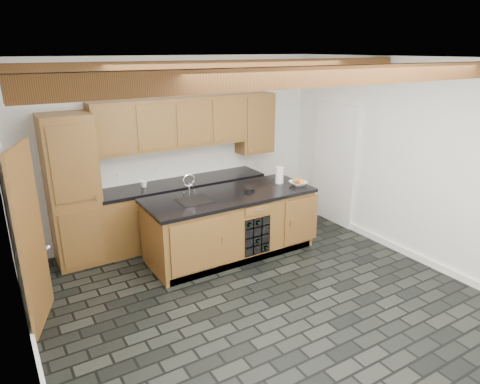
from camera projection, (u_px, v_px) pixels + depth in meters
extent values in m
plane|color=black|center=(262.00, 300.00, 5.19)|extent=(5.00, 5.00, 0.00)
plane|color=white|center=(176.00, 148.00, 6.77)|extent=(5.00, 0.00, 5.00)
plane|color=white|center=(13.00, 240.00, 3.51)|extent=(0.00, 5.00, 5.00)
plane|color=white|center=(412.00, 161.00, 5.97)|extent=(0.00, 5.00, 5.00)
plane|color=white|center=(267.00, 59.00, 4.29)|extent=(5.00, 5.00, 0.00)
cube|color=#593517|center=(354.00, 75.00, 3.35)|extent=(4.90, 0.15, 0.15)
cube|color=#593517|center=(237.00, 67.00, 4.81)|extent=(4.90, 0.15, 0.15)
cube|color=white|center=(41.00, 373.00, 3.95)|extent=(0.04, 5.00, 0.10)
cube|color=white|center=(400.00, 249.00, 6.39)|extent=(0.04, 5.00, 0.10)
cube|color=white|center=(12.00, 228.00, 4.70)|extent=(0.06, 0.94, 2.04)
cube|color=brown|center=(31.00, 238.00, 4.50)|extent=(0.31, 0.77, 2.00)
cube|color=white|center=(334.00, 164.00, 7.29)|extent=(0.06, 0.98, 2.04)
cube|color=black|center=(335.00, 165.00, 7.31)|extent=(0.02, 0.86, 1.96)
cube|color=brown|center=(73.00, 191.00, 5.83)|extent=(0.65, 0.60, 2.10)
cube|color=brown|center=(184.00, 211.00, 6.82)|extent=(2.60, 0.60, 0.88)
cube|color=black|center=(183.00, 183.00, 6.67)|extent=(2.64, 0.62, 0.05)
cube|color=white|center=(175.00, 161.00, 6.81)|extent=(2.60, 0.02, 0.52)
cube|color=brown|center=(171.00, 123.00, 6.43)|extent=(2.40, 0.35, 0.75)
cube|color=brown|center=(254.00, 123.00, 7.20)|extent=(0.60, 0.35, 1.00)
cube|color=brown|center=(230.00, 225.00, 6.25)|extent=(2.40, 0.90, 0.88)
cube|color=black|center=(230.00, 195.00, 6.10)|extent=(2.46, 0.96, 0.05)
cube|color=brown|center=(200.00, 246.00, 5.51)|extent=(0.80, 0.02, 0.70)
cube|color=brown|center=(301.00, 220.00, 6.33)|extent=(0.60, 0.02, 0.70)
cube|color=black|center=(252.00, 233.00, 6.10)|extent=(0.42, 0.30, 0.56)
cylinder|color=black|center=(261.00, 245.00, 6.20)|extent=(0.07, 0.26, 0.07)
cylinder|color=black|center=(253.00, 238.00, 6.09)|extent=(0.07, 0.26, 0.07)
cylinder|color=black|center=(254.00, 220.00, 6.00)|extent=(0.07, 0.26, 0.07)
cylinder|color=black|center=(245.00, 222.00, 5.93)|extent=(0.07, 0.26, 0.07)
cube|color=black|center=(195.00, 201.00, 5.82)|extent=(0.45, 0.40, 0.02)
cylinder|color=silver|center=(189.00, 190.00, 5.94)|extent=(0.02, 0.02, 0.20)
torus|color=silver|center=(189.00, 180.00, 5.89)|extent=(0.18, 0.02, 0.18)
cylinder|color=silver|center=(184.00, 195.00, 5.92)|extent=(0.02, 0.02, 0.08)
cylinder|color=silver|center=(194.00, 193.00, 5.99)|extent=(0.02, 0.02, 0.08)
cube|color=black|center=(249.00, 190.00, 6.18)|extent=(0.18, 0.14, 0.03)
cylinder|color=black|center=(249.00, 189.00, 6.17)|extent=(0.10, 0.10, 0.01)
imported|color=white|center=(298.00, 183.00, 6.45)|extent=(0.29, 0.29, 0.06)
sphere|color=#AE3717|center=(301.00, 181.00, 6.47)|extent=(0.07, 0.07, 0.07)
sphere|color=orange|center=(297.00, 180.00, 6.49)|extent=(0.07, 0.07, 0.07)
sphere|color=#4E9528|center=(295.00, 181.00, 6.45)|extent=(0.07, 0.07, 0.07)
sphere|color=#B51B29|center=(297.00, 182.00, 6.40)|extent=(0.07, 0.07, 0.07)
sphere|color=yellow|center=(301.00, 182.00, 6.41)|extent=(0.07, 0.07, 0.07)
cylinder|color=white|center=(280.00, 175.00, 6.54)|extent=(0.12, 0.12, 0.25)
imported|color=white|center=(144.00, 184.00, 6.37)|extent=(0.13, 0.13, 0.10)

